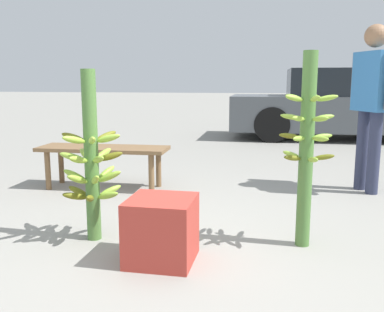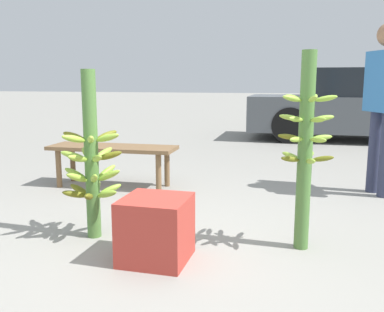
# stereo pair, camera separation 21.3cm
# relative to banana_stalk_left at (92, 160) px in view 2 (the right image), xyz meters

# --- Properties ---
(ground_plane) EXTENTS (80.00, 80.00, 0.00)m
(ground_plane) POSITION_rel_banana_stalk_left_xyz_m (0.71, -0.18, -0.60)
(ground_plane) COLOR gray
(banana_stalk_left) EXTENTS (0.47, 0.46, 1.26)m
(banana_stalk_left) POSITION_rel_banana_stalk_left_xyz_m (0.00, 0.00, 0.00)
(banana_stalk_left) COLOR #4C7A38
(banana_stalk_left) RESTS_ON ground_plane
(banana_stalk_center) EXTENTS (0.39, 0.39, 1.38)m
(banana_stalk_center) POSITION_rel_banana_stalk_left_xyz_m (1.53, 0.17, 0.13)
(banana_stalk_center) COLOR #4C7A38
(banana_stalk_center) RESTS_ON ground_plane
(market_bench) EXTENTS (1.43, 0.49, 0.46)m
(market_bench) POSITION_rel_banana_stalk_left_xyz_m (-0.53, 1.48, -0.20)
(market_bench) COLOR brown
(market_bench) RESTS_ON ground_plane
(parked_car) EXTENTS (4.36, 1.85, 1.42)m
(parked_car) POSITION_rel_banana_stalk_left_xyz_m (2.60, 6.30, 0.09)
(parked_car) COLOR #4C5156
(parked_car) RESTS_ON ground_plane
(produce_crate) EXTENTS (0.43, 0.43, 0.43)m
(produce_crate) POSITION_rel_banana_stalk_left_xyz_m (0.60, -0.29, -0.39)
(produce_crate) COLOR #B2382D
(produce_crate) RESTS_ON ground_plane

